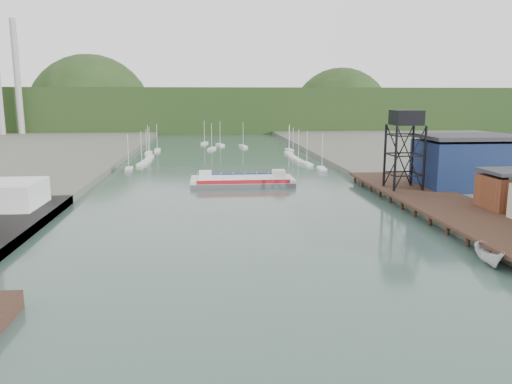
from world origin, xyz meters
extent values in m
plane|color=#2F4A41|center=(0.00, 0.00, 0.00)|extent=(600.00, 600.00, 0.00)
cube|color=black|center=(37.00, 45.00, 1.90)|extent=(14.00, 70.00, 0.50)
cylinder|color=black|center=(31.00, 45.00, 0.80)|extent=(0.60, 0.60, 2.20)
cylinder|color=black|center=(43.00, 45.00, 0.80)|extent=(0.60, 0.60, 2.20)
cylinder|color=black|center=(32.00, 55.00, 8.65)|extent=(0.50, 0.50, 13.00)
cylinder|color=black|center=(38.00, 55.00, 8.65)|extent=(0.50, 0.50, 13.00)
cylinder|color=black|center=(32.00, 61.00, 8.65)|extent=(0.50, 0.50, 13.00)
cylinder|color=black|center=(38.00, 61.00, 8.65)|extent=(0.50, 0.50, 13.00)
cube|color=black|center=(35.00, 58.00, 16.65)|extent=(5.50, 5.50, 3.00)
cube|color=#0E1D3E|center=(50.00, 60.00, 6.60)|extent=(20.00, 14.00, 10.00)
cube|color=#2D2D33|center=(50.00, 60.00, 12.50)|extent=(20.50, 14.50, 0.80)
cube|color=brown|center=(46.00, 38.00, 4.60)|extent=(9.00, 8.00, 6.00)
cube|color=silver|center=(-27.54, 103.89, 0.35)|extent=(2.67, 7.65, 0.90)
cube|color=silver|center=(-25.28, 115.30, 0.35)|extent=(2.81, 7.67, 0.90)
cube|color=silver|center=(-24.71, 124.17, 0.35)|extent=(2.35, 7.59, 0.90)
cube|color=silver|center=(-24.81, 134.09, 0.35)|extent=(2.01, 7.50, 0.90)
cube|color=silver|center=(-26.64, 146.33, 0.35)|extent=(2.00, 7.50, 0.90)
cube|color=silver|center=(-24.32, 156.17, 0.35)|extent=(2.16, 7.54, 0.90)
cube|color=silver|center=(27.56, 99.03, 0.35)|extent=(2.53, 7.62, 0.90)
cube|color=silver|center=(25.46, 110.51, 0.35)|extent=(2.76, 7.67, 0.90)
cube|color=silver|center=(24.46, 119.29, 0.35)|extent=(2.22, 7.56, 0.90)
cube|color=silver|center=(24.27, 128.28, 0.35)|extent=(2.18, 7.54, 0.90)
cube|color=silver|center=(24.67, 139.38, 0.35)|extent=(2.46, 7.61, 0.90)
cube|color=silver|center=(26.78, 150.99, 0.35)|extent=(2.48, 7.61, 0.90)
cube|color=silver|center=(-3.16, 160.00, 0.35)|extent=(3.78, 7.76, 0.90)
cube|color=silver|center=(10.04, 168.00, 0.35)|extent=(3.31, 7.74, 0.90)
cube|color=silver|center=(0.66, 176.00, 0.35)|extent=(3.76, 7.76, 0.90)
cube|color=silver|center=(-6.11, 184.00, 0.35)|extent=(3.40, 7.74, 0.90)
cylinder|color=#9D9D98|center=(-102.00, 235.00, 30.00)|extent=(3.20, 3.20, 60.00)
cube|color=#1E3115|center=(0.00, 300.00, 12.00)|extent=(500.00, 120.00, 28.00)
sphere|color=#1E3115|center=(-80.00, 300.00, 8.00)|extent=(80.00, 80.00, 80.00)
sphere|color=#1E3115|center=(90.00, 310.00, 6.00)|extent=(70.00, 70.00, 70.00)
cube|color=#4E4E50|center=(3.02, 77.18, 0.49)|extent=(24.51, 9.98, 0.98)
cube|color=silver|center=(3.02, 77.18, 1.37)|extent=(24.51, 9.98, 0.78)
cube|color=red|center=(2.98, 72.24, 1.56)|extent=(21.50, 0.33, 0.88)
cube|color=navy|center=(3.06, 82.11, 1.56)|extent=(21.50, 0.33, 0.88)
cube|color=silver|center=(-5.78, 77.26, 2.54)|extent=(2.96, 2.96, 1.95)
cube|color=silver|center=(11.81, 77.10, 2.54)|extent=(2.96, 2.96, 1.95)
imported|color=silver|center=(29.60, 16.38, 1.25)|extent=(3.50, 6.79, 2.50)
camera|label=1|loc=(-5.49, -40.26, 20.78)|focal=35.00mm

